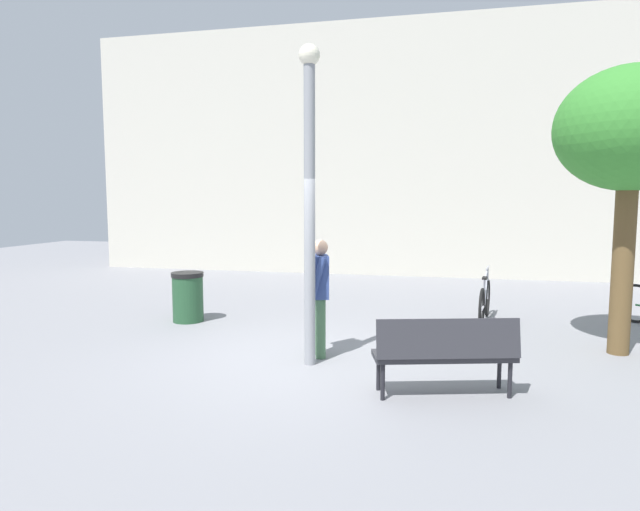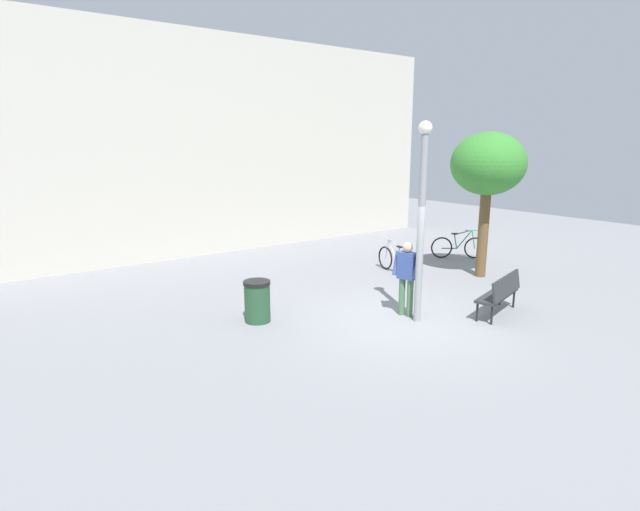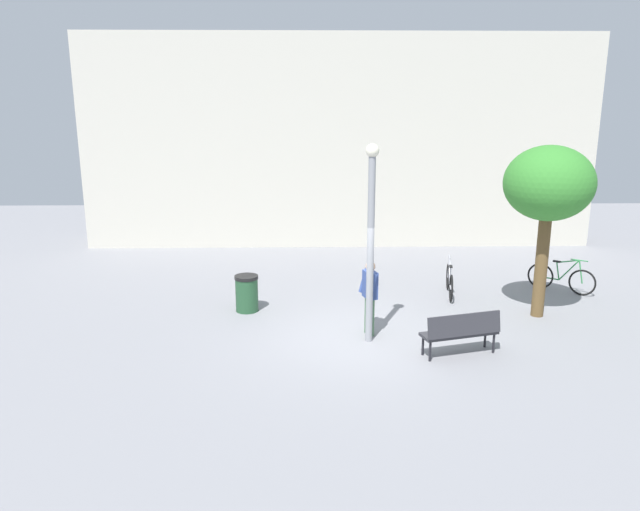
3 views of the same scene
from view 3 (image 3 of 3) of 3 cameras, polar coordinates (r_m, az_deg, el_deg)
ground_plane at (r=13.43m, az=3.86°, el=-7.71°), size 36.00×36.00×0.00m
building_facade at (r=22.08m, az=1.79°, el=10.67°), size 17.83×2.00×7.31m
lamppost at (r=12.57m, az=4.80°, el=2.15°), size 0.28×0.28×4.21m
person_by_lamppost at (r=13.32m, az=4.70°, el=-3.50°), size 0.41×0.63×1.67m
park_bench at (r=12.63m, az=13.16°, el=-6.86°), size 1.67×0.88×0.92m
plaza_tree at (r=14.93m, az=20.73°, el=6.18°), size 2.04×2.04×4.08m
bicycle_silver at (r=16.53m, az=12.10°, el=-2.36°), size 0.33×1.80×0.97m
bicycle_green at (r=17.68m, az=21.77°, el=-2.00°), size 1.46×1.15×0.97m
trash_bin at (r=15.01m, az=-6.91°, el=-3.54°), size 0.58×0.58×0.91m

